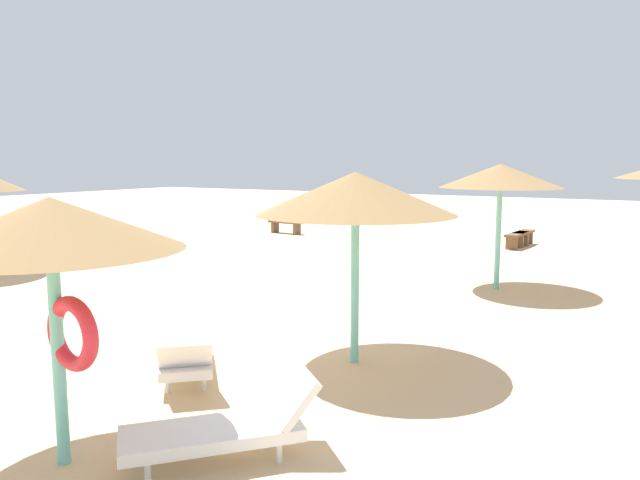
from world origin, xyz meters
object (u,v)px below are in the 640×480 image
at_px(parasol_3, 356,194).
at_px(lounger_3, 186,355).
at_px(bench_1, 523,235).
at_px(parasol_4, 51,228).
at_px(bench_0, 518,237).
at_px(lounger_4, 226,427).
at_px(bench_2, 286,225).
at_px(parasol_8, 500,176).

relative_size(parasol_3, lounger_3, 1.54).
bearing_deg(bench_1, parasol_4, -92.48).
height_order(bench_0, bench_1, same).
bearing_deg(lounger_4, bench_0, 92.16).
xyz_separation_m(parasol_4, lounger_3, (-0.53, 2.24, -1.93)).
distance_m(parasol_3, lounger_3, 3.13).
bearing_deg(bench_0, parasol_3, -88.20).
relative_size(parasol_4, bench_2, 1.65).
xyz_separation_m(parasol_4, parasol_8, (1.65, 9.87, 0.26)).
xyz_separation_m(parasol_3, lounger_3, (-1.63, -1.69, -2.07)).
bearing_deg(bench_1, lounger_4, -88.08).
height_order(parasol_4, parasol_8, parasol_8).
distance_m(parasol_8, bench_0, 7.16).
bearing_deg(lounger_3, parasol_8, 74.02).
relative_size(parasol_4, bench_1, 1.66).
relative_size(lounger_4, bench_0, 1.17).
relative_size(parasol_3, parasol_4, 1.10).
bearing_deg(parasol_3, bench_1, 91.52).
distance_m(parasol_8, bench_1, 7.71).
relative_size(lounger_4, bench_2, 1.18).
relative_size(bench_1, bench_2, 1.00).
bearing_deg(bench_2, bench_1, 7.67).
bearing_deg(parasol_8, bench_1, 97.05).
height_order(parasol_8, lounger_4, parasol_8).
bearing_deg(bench_2, lounger_4, -58.58).
height_order(parasol_3, bench_1, parasol_3).
bearing_deg(parasol_3, lounger_3, -133.99).
bearing_deg(lounger_3, bench_2, 118.43).
distance_m(lounger_3, bench_2, 15.69).
distance_m(lounger_3, bench_0, 14.43).
xyz_separation_m(parasol_8, bench_2, (-9.65, 6.17, -2.16)).
bearing_deg(parasol_8, lounger_4, -92.28).
bearing_deg(bench_1, bench_2, -172.33).
relative_size(parasol_8, lounger_4, 1.54).
distance_m(lounger_4, bench_2, 17.83).
height_order(parasol_4, bench_0, parasol_4).
bearing_deg(parasol_3, parasol_4, -105.63).
xyz_separation_m(lounger_3, bench_1, (1.27, 14.97, 0.02)).
relative_size(lounger_4, bench_1, 1.18).
distance_m(parasol_3, parasol_4, 4.08).
height_order(bench_0, bench_2, same).
height_order(parasol_8, bench_1, parasol_8).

